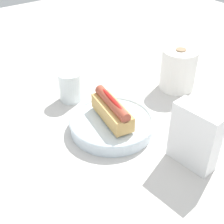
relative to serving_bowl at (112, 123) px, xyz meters
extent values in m
plane|color=beige|center=(-0.02, 0.01, -0.02)|extent=(2.40, 2.40, 0.00)
cylinder|color=silver|center=(0.00, 0.00, 0.00)|extent=(0.22, 0.22, 0.03)
torus|color=silver|center=(0.00, 0.00, 0.01)|extent=(0.23, 0.23, 0.01)
cube|color=tan|center=(0.00, 0.00, 0.04)|extent=(0.16, 0.08, 0.04)
cylinder|color=#A84733|center=(0.00, 0.00, 0.06)|extent=(0.15, 0.05, 0.03)
ellipsoid|color=red|center=(0.00, 0.00, 0.08)|extent=(0.11, 0.03, 0.01)
cylinder|color=white|center=(-0.19, -0.01, 0.03)|extent=(0.07, 0.07, 0.09)
cylinder|color=silver|center=(-0.19, -0.01, 0.01)|extent=(0.06, 0.06, 0.05)
cylinder|color=white|center=(-0.05, 0.30, 0.05)|extent=(0.11, 0.11, 0.13)
cylinder|color=#997A5B|center=(-0.05, 0.30, 0.11)|extent=(0.03, 0.03, 0.00)
cube|color=white|center=(0.21, 0.07, 0.06)|extent=(0.11, 0.05, 0.15)
camera|label=1|loc=(0.51, -0.38, 0.49)|focal=49.26mm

